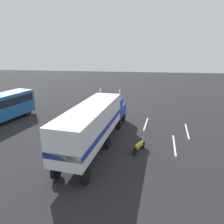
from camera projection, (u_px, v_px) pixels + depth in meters
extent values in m
plane|color=#232326|center=(117.00, 125.00, 23.65)|extent=(120.00, 120.00, 0.00)
cube|color=silver|center=(146.00, 124.00, 23.95)|extent=(4.38, 0.73, 0.01)
cube|color=silver|center=(174.00, 145.00, 18.64)|extent=(4.40, 0.56, 0.01)
cube|color=silver|center=(187.00, 131.00, 21.83)|extent=(4.39, 0.65, 0.01)
cube|color=#193399|center=(115.00, 108.00, 24.26)|extent=(2.06, 2.68, 1.20)
cube|color=#193399|center=(111.00, 108.00, 22.64)|extent=(1.67, 2.64, 2.20)
cube|color=silver|center=(116.00, 106.00, 25.13)|extent=(0.31, 2.10, 1.08)
cube|color=#193399|center=(115.00, 108.00, 24.24)|extent=(2.07, 2.72, 0.36)
cylinder|color=silver|center=(101.00, 104.00, 22.22)|extent=(0.18, 0.18, 3.40)
cylinder|color=silver|center=(119.00, 105.00, 21.68)|extent=(0.18, 0.18, 3.40)
cube|color=silver|center=(92.00, 122.00, 16.62)|extent=(10.72, 3.74, 2.80)
cube|color=#193399|center=(92.00, 127.00, 16.74)|extent=(10.73, 3.77, 0.44)
cylinder|color=silver|center=(102.00, 116.00, 23.72)|extent=(1.36, 0.78, 0.64)
cylinder|color=black|center=(107.00, 116.00, 25.15)|extent=(1.13, 0.42, 1.10)
cylinder|color=black|center=(124.00, 117.00, 24.62)|extent=(1.13, 0.42, 1.10)
cylinder|color=black|center=(101.00, 122.00, 23.03)|extent=(1.13, 0.42, 1.10)
cylinder|color=black|center=(120.00, 123.00, 22.50)|extent=(1.13, 0.42, 1.10)
cylinder|color=black|center=(85.00, 139.00, 18.47)|extent=(1.13, 0.42, 1.10)
cylinder|color=black|center=(108.00, 142.00, 17.93)|extent=(1.13, 0.42, 1.10)
cylinder|color=black|center=(56.00, 171.00, 13.63)|extent=(1.13, 0.42, 1.10)
cylinder|color=black|center=(86.00, 176.00, 13.09)|extent=(1.13, 0.42, 1.10)
cylinder|color=black|center=(73.00, 136.00, 19.64)|extent=(0.18, 0.18, 0.82)
cylinder|color=black|center=(72.00, 136.00, 19.50)|extent=(0.18, 0.18, 0.82)
cylinder|color=#333338|center=(72.00, 129.00, 19.36)|extent=(0.34, 0.34, 0.58)
sphere|color=tan|center=(72.00, 126.00, 19.24)|extent=(0.23, 0.23, 0.23)
cube|color=black|center=(70.00, 129.00, 19.40)|extent=(0.27, 0.18, 0.36)
cylinder|color=black|center=(15.00, 111.00, 27.45)|extent=(1.04, 0.47, 1.00)
cylinder|color=black|center=(28.00, 112.00, 26.72)|extent=(1.04, 0.47, 1.00)
cylinder|color=black|center=(143.00, 145.00, 17.90)|extent=(0.63, 0.39, 0.66)
cylinder|color=black|center=(135.00, 151.00, 16.78)|extent=(0.63, 0.39, 0.66)
cube|color=gold|center=(139.00, 145.00, 17.25)|extent=(1.09, 0.71, 0.36)
cylinder|color=silver|center=(142.00, 141.00, 17.69)|extent=(0.28, 0.19, 0.69)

